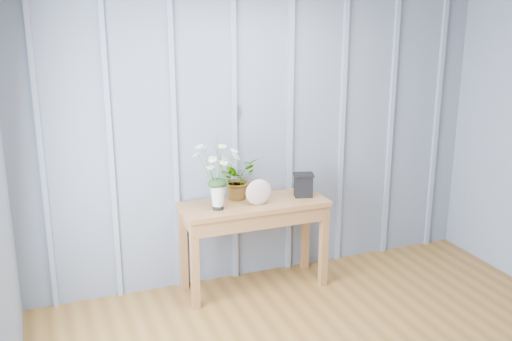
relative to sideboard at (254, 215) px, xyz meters
name	(u,v)px	position (x,y,z in m)	size (l,w,h in m)	color
room_shell	(344,59)	(0.17, -1.08, 1.35)	(4.00, 4.50, 2.50)	gray
sideboard	(254,215)	(0.00, 0.00, 0.00)	(1.20, 0.45, 0.75)	#8F5F35
daisy_vase	(217,167)	(-0.32, -0.06, 0.46)	(0.39, 0.29, 0.55)	black
spider_plant	(238,179)	(-0.09, 0.14, 0.28)	(0.30, 0.26, 0.33)	#183617
felt_disc_vessel	(259,192)	(0.01, -0.08, 0.22)	(0.21, 0.06, 0.21)	#8F555B
carved_box	(303,185)	(0.44, -0.01, 0.22)	(0.19, 0.17, 0.20)	black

